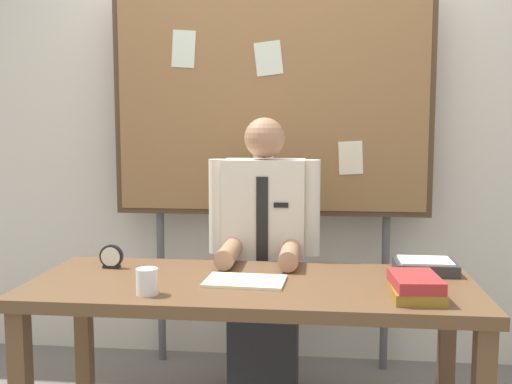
% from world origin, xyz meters
% --- Properties ---
extents(back_wall, '(6.40, 0.08, 2.70)m').
position_xyz_m(back_wall, '(0.00, 1.11, 1.35)').
color(back_wall, silver).
rests_on(back_wall, ground_plane).
extents(desk, '(1.82, 0.73, 0.74)m').
position_xyz_m(desk, '(0.00, 0.00, 0.65)').
color(desk, brown).
rests_on(desk, ground_plane).
extents(person, '(0.55, 0.56, 1.41)m').
position_xyz_m(person, '(0.00, 0.54, 0.66)').
color(person, '#2D2D33').
rests_on(person, ground_plane).
extents(bulletin_board, '(1.74, 0.09, 2.11)m').
position_xyz_m(bulletin_board, '(-0.00, 0.91, 1.47)').
color(bulletin_board, '#4C3823').
rests_on(bulletin_board, ground_plane).
extents(book_stack, '(0.19, 0.26, 0.09)m').
position_xyz_m(book_stack, '(0.63, -0.17, 0.78)').
color(book_stack, olive).
rests_on(book_stack, desk).
extents(open_notebook, '(0.33, 0.23, 0.01)m').
position_xyz_m(open_notebook, '(-0.02, -0.02, 0.74)').
color(open_notebook, '#F4EFCC').
rests_on(open_notebook, desk).
extents(desk_clock, '(0.11, 0.04, 0.11)m').
position_xyz_m(desk_clock, '(-0.65, 0.16, 0.79)').
color(desk_clock, black).
rests_on(desk_clock, desk).
extents(coffee_mug, '(0.08, 0.08, 0.10)m').
position_xyz_m(coffee_mug, '(-0.37, -0.23, 0.79)').
color(coffee_mug, white).
rests_on(coffee_mug, desk).
extents(paper_tray, '(0.26, 0.20, 0.06)m').
position_xyz_m(paper_tray, '(0.73, 0.23, 0.77)').
color(paper_tray, '#333338').
rests_on(paper_tray, desk).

